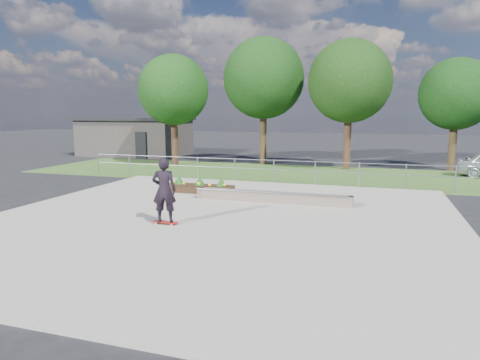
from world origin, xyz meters
name	(u,v)px	position (x,y,z in m)	size (l,w,h in m)	color
ground	(220,220)	(0.00, 0.00, 0.00)	(120.00, 120.00, 0.00)	black
grass_verge	(288,174)	(0.00, 11.00, 0.01)	(30.00, 8.00, 0.02)	#355522
concrete_slab	(220,219)	(0.00, 0.00, 0.03)	(15.00, 15.00, 0.06)	gray
fence	(274,168)	(0.00, 7.50, 0.77)	(20.06, 0.06, 1.20)	#93969B
building	(135,136)	(-14.00, 18.00, 1.51)	(8.40, 5.40, 3.00)	#312E2C
tree_far_left	(173,90)	(-8.00, 13.00, 4.85)	(4.55, 4.55, 7.15)	#301C13
tree_mid_left	(264,79)	(-2.50, 15.00, 5.61)	(5.25, 5.25, 8.25)	#2F1F13
tree_mid_right	(350,82)	(3.00, 14.00, 5.23)	(4.90, 4.90, 7.70)	#321E14
tree_far_right	(456,94)	(9.00, 15.50, 4.48)	(4.20, 4.20, 6.60)	#302213
grind_ledge	(272,197)	(1.01, 2.96, 0.26)	(6.00, 0.44, 0.43)	brown
planter_bed	(198,187)	(-2.58, 4.24, 0.24)	(3.00, 1.20, 0.61)	black
skateboarder	(164,190)	(-1.34, -1.20, 1.12)	(0.83, 0.66, 2.06)	silver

